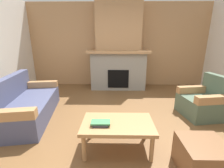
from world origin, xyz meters
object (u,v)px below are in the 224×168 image
Objects in this scene: fireplace at (118,52)px; couch at (26,105)px; armchair at (204,102)px; coffee_table at (118,126)px; ottoman at (202,158)px.

couch is (-1.90, -2.17, -0.88)m from fireplace.
armchair reaches higher than coffee_table.
fireplace is 3.72m from ottoman.
couch is 2.21× the size of armchair.
armchair is 0.86× the size of coffee_table.
coffee_table is 1.09m from ottoman.
couch is 3.68× the size of ottoman.
armchair reaches higher than ottoman.
fireplace reaches higher than couch.
couch reaches higher than coffee_table.
coffee_table is at bearing -149.16° from armchair.
armchair is (3.66, 0.19, 0.01)m from couch.
fireplace is at bearing 88.87° from coffee_table.
fireplace is at bearing 48.90° from couch.
couch is at bearing 153.87° from coffee_table.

